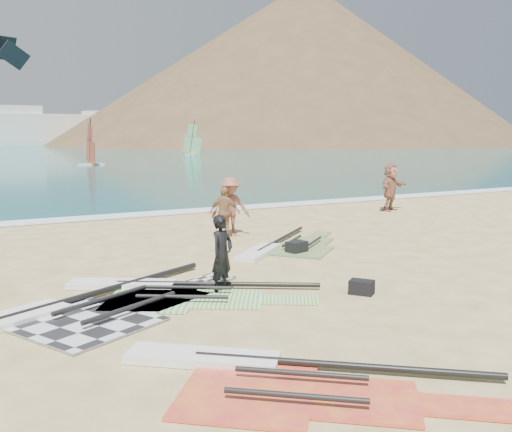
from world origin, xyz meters
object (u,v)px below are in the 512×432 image
beachgoer_mid (230,207)px  beachgoer_right (391,187)px  person_wetsuit (222,254)px  rig_green (167,292)px  gear_bag_far (362,287)px  rig_red (269,377)px  gear_bag_near (297,248)px  beachgoer_back (225,212)px  rig_grey (77,311)px  rig_orange (285,247)px

beachgoer_mid → beachgoer_right: beachgoer_right is taller
person_wetsuit → rig_green: bearing=126.8°
gear_bag_far → beachgoer_mid: 7.22m
rig_red → gear_bag_near: (4.57, 6.52, 0.12)m
gear_bag_near → beachgoer_back: 3.15m
rig_green → rig_red: same height
rig_grey → beachgoer_right: 16.25m
beachgoer_mid → beachgoer_right: bearing=30.2°
beachgoer_mid → person_wetsuit: bearing=-101.1°
rig_red → beachgoer_mid: bearing=105.3°
beachgoer_back → beachgoer_right: 9.00m
rig_orange → beachgoer_back: size_ratio=2.90×
rig_red → beachgoer_back: bearing=106.3°
gear_bag_near → person_wetsuit: (-3.36, -2.49, 0.63)m
rig_red → rig_green: bearing=125.9°
gear_bag_near → gear_bag_far: gear_bag_near is taller
rig_grey → rig_orange: bearing=0.4°
rig_orange → beachgoer_back: bearing=67.1°
rig_orange → person_wetsuit: 4.71m
person_wetsuit → beachgoer_mid: bearing=33.7°
gear_bag_near → gear_bag_far: (-0.93, -3.90, -0.03)m
person_wetsuit → beachgoer_mid: (2.96, 5.75, 0.13)m
beachgoer_right → rig_orange: bearing=-171.7°
gear_bag_near → beachgoer_right: (7.98, 5.36, 0.82)m
rig_grey → rig_orange: rig_grey is taller
rig_grey → rig_orange: 7.03m
rig_green → rig_orange: (4.43, 2.70, -0.00)m
rig_orange → rig_red: (-4.62, -7.19, 0.00)m
rig_orange → beachgoer_mid: (-0.45, 2.59, 0.88)m
beachgoer_back → rig_orange: bearing=147.3°
beachgoer_back → rig_green: bearing=93.3°
rig_red → person_wetsuit: person_wetsuit is taller
person_wetsuit → beachgoer_back: bearing=35.2°
rig_orange → beachgoer_mid: 2.77m
rig_green → gear_bag_far: size_ratio=9.97×
rig_green → beachgoer_back: (3.67, 5.04, 0.74)m
beachgoer_back → beachgoer_right: size_ratio=0.80×
beachgoer_back → rig_red: bearing=107.3°
rig_orange → beachgoer_right: 9.26m
gear_bag_near → beachgoer_right: 9.64m
rig_orange → person_wetsuit: bearing=-178.0°
person_wetsuit → gear_bag_far: bearing=-59.2°
rig_green → beachgoer_back: size_ratio=2.95×
rig_red → rig_orange: bearing=95.7°
rig_orange → gear_bag_near: bearing=-135.1°
rig_green → gear_bag_near: (4.38, 2.03, 0.12)m
rig_green → beachgoer_back: 6.28m
rig_red → beachgoer_right: bearing=81.8°
rig_grey → person_wetsuit: size_ratio=4.02×
gear_bag_far → rig_green: bearing=151.6°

